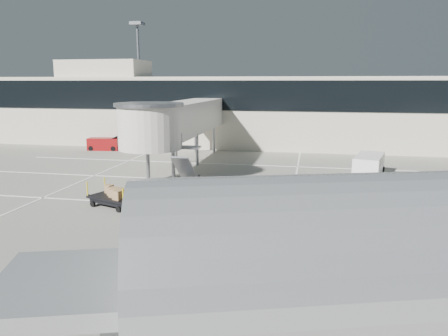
{
  "coord_description": "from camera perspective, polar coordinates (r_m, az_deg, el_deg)",
  "views": [
    {
      "loc": [
        7.0,
        -22.73,
        7.44
      ],
      "look_at": [
        1.62,
        4.26,
        2.0
      ],
      "focal_mm": 35.0,
      "sensor_mm": 36.0,
      "label": 1
    }
  ],
  "objects": [
    {
      "name": "belt_loader",
      "position": [
        50.19,
        -15.37,
        3.04
      ],
      "size": [
        3.79,
        1.81,
        1.77
      ],
      "rotation": [
        0.0,
        0.0,
        0.11
      ],
      "color": "maroon",
      "rests_on": "ground"
    },
    {
      "name": "minivan",
      "position": [
        36.44,
        18.43,
        0.53
      ],
      "size": [
        2.97,
        5.01,
        1.78
      ],
      "rotation": [
        0.0,
        0.0,
        -0.24
      ],
      "color": "white",
      "rests_on": "ground"
    },
    {
      "name": "ground_worker",
      "position": [
        20.49,
        -4.93,
        -7.31
      ],
      "size": [
        0.75,
        0.55,
        1.91
      ],
      "primitive_type": "imported",
      "rotation": [
        0.0,
        0.0,
        0.15
      ],
      "color": "#9ED616",
      "rests_on": "ground"
    },
    {
      "name": "jet_bridge",
      "position": [
        36.81,
        -6.15,
        6.2
      ],
      "size": [
        5.7,
        20.4,
        6.03
      ],
      "color": "silver",
      "rests_on": "ground"
    },
    {
      "name": "box_cart_far",
      "position": [
        27.05,
        -13.91,
        -3.82
      ],
      "size": [
        3.88,
        2.56,
        1.5
      ],
      "rotation": [
        0.0,
        0.0,
        -0.36
      ],
      "color": "black",
      "rests_on": "ground"
    },
    {
      "name": "ground",
      "position": [
        24.92,
        -5.61,
        -6.24
      ],
      "size": [
        140.0,
        140.0,
        0.0
      ],
      "primitive_type": "plane",
      "color": "#9A978A",
      "rests_on": "ground"
    },
    {
      "name": "box_cart_near",
      "position": [
        25.8,
        -8.86,
        -4.5
      ],
      "size": [
        3.7,
        1.89,
        1.42
      ],
      "rotation": [
        0.0,
        0.0,
        -0.15
      ],
      "color": "black",
      "rests_on": "ground"
    },
    {
      "name": "suitcase_cart",
      "position": [
        28.22,
        10.16,
        -3.33
      ],
      "size": [
        3.39,
        2.09,
        1.31
      ],
      "rotation": [
        0.0,
        0.0,
        0.3
      ],
      "color": "black",
      "rests_on": "ground"
    },
    {
      "name": "terminal",
      "position": [
        53.29,
        3.34,
        7.58
      ],
      "size": [
        64.0,
        12.11,
        15.2
      ],
      "color": "beige",
      "rests_on": "ground"
    },
    {
      "name": "lane_markings",
      "position": [
        33.8,
        -2.12,
        -1.52
      ],
      "size": [
        40.0,
        30.0,
        0.02
      ],
      "color": "white",
      "rests_on": "ground"
    },
    {
      "name": "baggage_tug",
      "position": [
        27.44,
        -1.6,
        -3.24
      ],
      "size": [
        2.75,
        2.11,
        1.67
      ],
      "rotation": [
        0.0,
        0.0,
        0.24
      ],
      "color": "maroon",
      "rests_on": "ground"
    }
  ]
}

